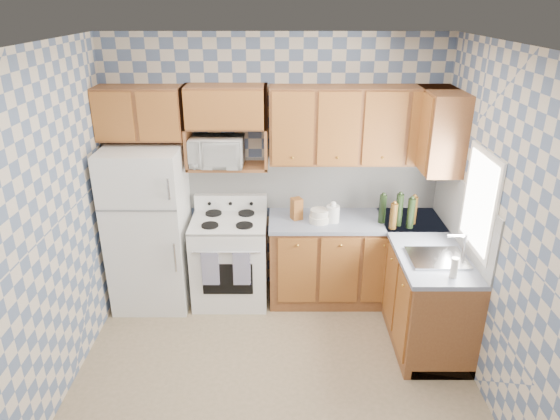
{
  "coord_description": "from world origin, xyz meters",
  "views": [
    {
      "loc": [
        0.05,
        -3.32,
        2.99
      ],
      "look_at": [
        0.05,
        0.75,
        1.25
      ],
      "focal_mm": 32.0,
      "sensor_mm": 36.0,
      "label": 1
    }
  ],
  "objects_px": {
    "refrigerator": "(149,228)",
    "stove_body": "(230,260)",
    "microwave": "(217,152)",
    "electric_kettle": "(333,214)"
  },
  "relations": [
    {
      "from": "microwave",
      "to": "electric_kettle",
      "type": "bearing_deg",
      "value": -7.06
    },
    {
      "from": "electric_kettle",
      "to": "stove_body",
      "type": "bearing_deg",
      "value": 177.44
    },
    {
      "from": "refrigerator",
      "to": "stove_body",
      "type": "distance_m",
      "value": 0.89
    },
    {
      "from": "electric_kettle",
      "to": "microwave",
      "type": "bearing_deg",
      "value": 171.01
    },
    {
      "from": "refrigerator",
      "to": "electric_kettle",
      "type": "xyz_separation_m",
      "value": [
        1.85,
        -0.02,
        0.16
      ]
    },
    {
      "from": "microwave",
      "to": "refrigerator",
      "type": "bearing_deg",
      "value": -165.34
    },
    {
      "from": "microwave",
      "to": "stove_body",
      "type": "bearing_deg",
      "value": -51.56
    },
    {
      "from": "stove_body",
      "to": "electric_kettle",
      "type": "xyz_separation_m",
      "value": [
        1.05,
        -0.05,
        0.55
      ]
    },
    {
      "from": "refrigerator",
      "to": "stove_body",
      "type": "height_order",
      "value": "refrigerator"
    },
    {
      "from": "stove_body",
      "to": "electric_kettle",
      "type": "bearing_deg",
      "value": -2.56
    }
  ]
}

